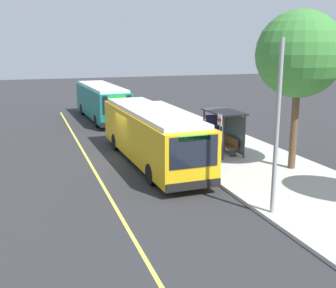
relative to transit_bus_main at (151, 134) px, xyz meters
name	(u,v)px	position (x,y,z in m)	size (l,w,h in m)	color
ground_plane	(127,158)	(-1.43, -1.01, -1.62)	(120.00, 120.00, 0.00)	#2B2B2D
sidewalk_curb	(222,148)	(-1.43, 4.99, -1.54)	(44.00, 6.40, 0.15)	#B7B2A8
lane_stripe_center	(89,161)	(-1.43, -3.21, -1.61)	(36.00, 0.14, 0.01)	#E0D64C
transit_bus_main	(151,134)	(0.00, 0.00, 0.00)	(11.57, 2.90, 2.95)	gold
transit_bus_second	(102,101)	(-14.36, -0.11, 0.00)	(10.84, 2.97, 2.95)	#146B66
bus_shelter	(225,122)	(-0.25, 4.52, 0.30)	(2.90, 1.60, 2.48)	#333338
waiting_bench	(228,145)	(0.12, 4.61, -0.98)	(1.60, 0.48, 0.95)	brown
route_sign_post	(220,134)	(2.62, 2.81, 0.34)	(0.44, 0.08, 2.80)	#333338
street_tree_near_shelter	(299,55)	(3.78, 6.35, 4.21)	(4.20, 4.20, 7.80)	brown
utility_pole	(277,129)	(8.51, 2.20, 1.73)	(0.16, 0.16, 6.40)	gray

